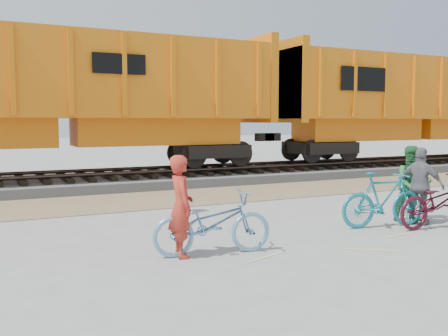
{
  "coord_description": "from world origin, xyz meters",
  "views": [
    {
      "loc": [
        -4.98,
        -7.42,
        2.13
      ],
      "look_at": [
        -0.61,
        1.5,
        1.21
      ],
      "focal_mm": 40.0,
      "sensor_mm": 36.0,
      "label": 1
    }
  ],
  "objects_px": {
    "bicycle_maroon": "(440,202)",
    "person_woman": "(421,186)",
    "person_man": "(413,184)",
    "hopper_car_right": "(412,102)",
    "bicycle_blue": "(213,223)",
    "hopper_car_center": "(63,94)",
    "bicycle_teal": "(384,200)",
    "person_solo": "(181,206)"
  },
  "relations": [
    {
      "from": "hopper_car_right",
      "to": "person_man",
      "type": "distance_m",
      "value": 12.8
    },
    {
      "from": "hopper_car_right",
      "to": "bicycle_blue",
      "type": "height_order",
      "value": "hopper_car_right"
    },
    {
      "from": "bicycle_blue",
      "to": "person_man",
      "type": "bearing_deg",
      "value": -74.39
    },
    {
      "from": "bicycle_blue",
      "to": "person_woman",
      "type": "xyz_separation_m",
      "value": [
        4.85,
        0.23,
        0.29
      ]
    },
    {
      "from": "bicycle_teal",
      "to": "person_woman",
      "type": "relative_size",
      "value": 1.17
    },
    {
      "from": "bicycle_maroon",
      "to": "person_solo",
      "type": "height_order",
      "value": "person_solo"
    },
    {
      "from": "person_woman",
      "to": "bicycle_maroon",
      "type": "bearing_deg",
      "value": 171.79
    },
    {
      "from": "bicycle_maroon",
      "to": "person_woman",
      "type": "height_order",
      "value": "person_woman"
    },
    {
      "from": "bicycle_maroon",
      "to": "person_woman",
      "type": "distance_m",
      "value": 0.5
    },
    {
      "from": "hopper_car_right",
      "to": "bicycle_teal",
      "type": "height_order",
      "value": "hopper_car_right"
    },
    {
      "from": "bicycle_maroon",
      "to": "person_man",
      "type": "height_order",
      "value": "person_man"
    },
    {
      "from": "hopper_car_center",
      "to": "person_man",
      "type": "height_order",
      "value": "hopper_car_center"
    },
    {
      "from": "hopper_car_center",
      "to": "person_woman",
      "type": "xyz_separation_m",
      "value": [
        5.74,
        -9.03,
        -2.2
      ]
    },
    {
      "from": "person_man",
      "to": "person_solo",
      "type": "bearing_deg",
      "value": -149.63
    },
    {
      "from": "bicycle_maroon",
      "to": "person_solo",
      "type": "bearing_deg",
      "value": 90.46
    },
    {
      "from": "person_woman",
      "to": "person_man",
      "type": "bearing_deg",
      "value": -43.05
    },
    {
      "from": "bicycle_blue",
      "to": "person_solo",
      "type": "height_order",
      "value": "person_solo"
    },
    {
      "from": "person_solo",
      "to": "person_man",
      "type": "xyz_separation_m",
      "value": [
        5.48,
        0.47,
        0.0
      ]
    },
    {
      "from": "hopper_car_center",
      "to": "person_woman",
      "type": "distance_m",
      "value": 10.93
    },
    {
      "from": "person_man",
      "to": "bicycle_teal",
      "type": "bearing_deg",
      "value": -143.21
    },
    {
      "from": "bicycle_teal",
      "to": "bicycle_blue",
      "type": "bearing_deg",
      "value": 105.51
    },
    {
      "from": "person_woman",
      "to": "bicycle_teal",
      "type": "bearing_deg",
      "value": 59.05
    },
    {
      "from": "hopper_car_right",
      "to": "person_solo",
      "type": "xyz_separation_m",
      "value": [
        -14.61,
        -9.17,
        -2.2
      ]
    },
    {
      "from": "person_solo",
      "to": "bicycle_maroon",
      "type": "bearing_deg",
      "value": -86.47
    },
    {
      "from": "bicycle_maroon",
      "to": "hopper_car_right",
      "type": "bearing_deg",
      "value": -40.92
    },
    {
      "from": "person_man",
      "to": "bicycle_maroon",
      "type": "bearing_deg",
      "value": -66.61
    },
    {
      "from": "person_solo",
      "to": "person_woman",
      "type": "xyz_separation_m",
      "value": [
        5.35,
        0.13,
        -0.0
      ]
    },
    {
      "from": "bicycle_maroon",
      "to": "person_solo",
      "type": "distance_m",
      "value": 5.46
    },
    {
      "from": "bicycle_blue",
      "to": "bicycle_teal",
      "type": "distance_m",
      "value": 3.99
    },
    {
      "from": "bicycle_teal",
      "to": "person_solo",
      "type": "bearing_deg",
      "value": 103.65
    },
    {
      "from": "hopper_car_right",
      "to": "bicycle_teal",
      "type": "bearing_deg",
      "value": -138.72
    },
    {
      "from": "bicycle_blue",
      "to": "bicycle_maroon",
      "type": "relative_size",
      "value": 0.97
    },
    {
      "from": "bicycle_maroon",
      "to": "bicycle_teal",
      "type": "bearing_deg",
      "value": 64.5
    },
    {
      "from": "hopper_car_center",
      "to": "hopper_car_right",
      "type": "height_order",
      "value": "same"
    },
    {
      "from": "hopper_car_center",
      "to": "bicycle_blue",
      "type": "xyz_separation_m",
      "value": [
        0.89,
        -9.27,
        -2.5
      ]
    },
    {
      "from": "bicycle_blue",
      "to": "hopper_car_right",
      "type": "bearing_deg",
      "value": -47.61
    },
    {
      "from": "hopper_car_right",
      "to": "bicycle_blue",
      "type": "distance_m",
      "value": 17.07
    },
    {
      "from": "bicycle_maroon",
      "to": "person_solo",
      "type": "xyz_separation_m",
      "value": [
        -5.45,
        0.27,
        0.28
      ]
    },
    {
      "from": "bicycle_teal",
      "to": "person_man",
      "type": "relative_size",
      "value": 1.16
    },
    {
      "from": "person_man",
      "to": "person_woman",
      "type": "xyz_separation_m",
      "value": [
        -0.13,
        -0.33,
        -0.01
      ]
    },
    {
      "from": "hopper_car_right",
      "to": "bicycle_blue",
      "type": "bearing_deg",
      "value": -146.71
    },
    {
      "from": "bicycle_teal",
      "to": "person_solo",
      "type": "relative_size",
      "value": 1.16
    }
  ]
}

